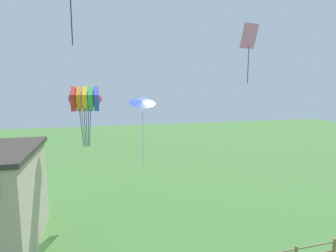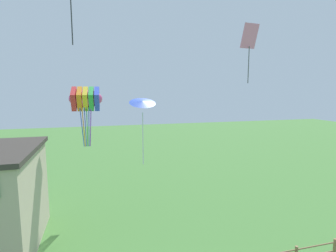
% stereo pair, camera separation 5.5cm
% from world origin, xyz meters
% --- Properties ---
extents(kite_rainbow_parafoil, '(2.28, 1.75, 4.14)m').
position_xyz_m(kite_rainbow_parafoil, '(-3.75, 14.91, 7.71)').
color(kite_rainbow_parafoil, '#E54C8C').
extents(kite_blue_delta, '(1.36, 1.32, 3.49)m').
position_xyz_m(kite_blue_delta, '(-0.84, 9.19, 7.63)').
color(kite_blue_delta, blue).
extents(kite_pink_diamond, '(1.02, 0.51, 3.30)m').
position_xyz_m(kite_pink_diamond, '(5.45, 9.72, 11.08)').
color(kite_pink_diamond, pink).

